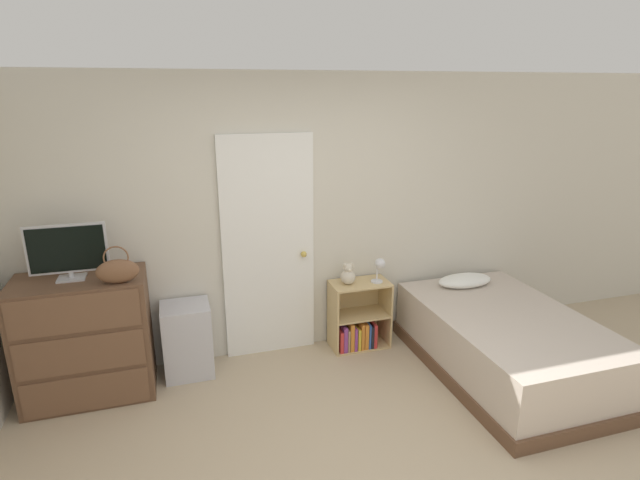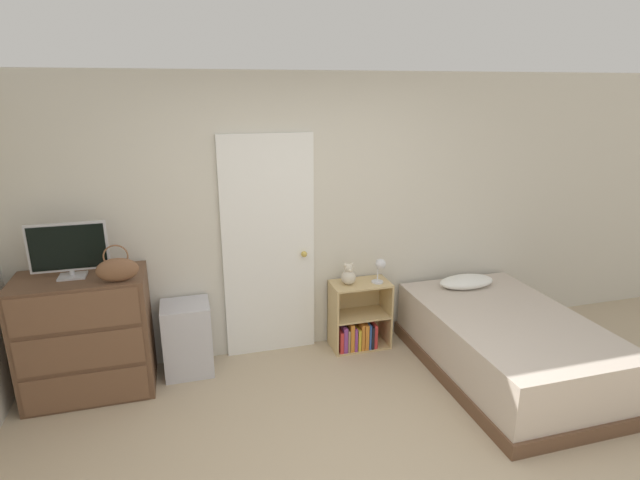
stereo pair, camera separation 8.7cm
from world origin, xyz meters
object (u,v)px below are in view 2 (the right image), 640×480
(desk_lamp, at_px, (380,266))
(bed, at_px, (506,344))
(tv, at_px, (68,249))
(handbag, at_px, (117,269))
(storage_bin, at_px, (187,338))
(dresser, at_px, (87,336))
(bookshelf, at_px, (357,324))
(teddy_bear, at_px, (348,275))

(desk_lamp, distance_m, bed, 1.28)
(tv, bearing_deg, bed, -11.35)
(handbag, xyz_separation_m, storage_bin, (0.46, 0.27, -0.78))
(storage_bin, bearing_deg, desk_lamp, -0.70)
(desk_lamp, bearing_deg, bed, -40.24)
(dresser, xyz_separation_m, storage_bin, (0.77, 0.09, -0.18))
(handbag, xyz_separation_m, desk_lamp, (2.23, 0.25, -0.29))
(bed, bearing_deg, storage_bin, 163.80)
(dresser, distance_m, bed, 3.51)
(storage_bin, height_order, bed, bed)
(dresser, bearing_deg, bed, -11.24)
(desk_lamp, bearing_deg, handbag, -173.64)
(bookshelf, bearing_deg, handbag, -171.89)
(storage_bin, xyz_separation_m, bookshelf, (1.58, 0.02, -0.08))
(dresser, distance_m, desk_lamp, 2.57)
(dresser, xyz_separation_m, handbag, (0.32, -0.18, 0.60))
(tv, bearing_deg, dresser, -21.67)
(teddy_bear, bearing_deg, storage_bin, -179.12)
(dresser, height_order, handbag, handbag)
(handbag, bearing_deg, bed, -9.16)
(bed, bearing_deg, handbag, 170.84)
(bed, bearing_deg, teddy_bear, 146.05)
(tv, relative_size, storage_bin, 0.88)
(storage_bin, relative_size, bookshelf, 0.98)
(storage_bin, height_order, desk_lamp, desk_lamp)
(bed, bearing_deg, desk_lamp, 139.76)
(handbag, bearing_deg, dresser, 150.35)
(handbag, height_order, storage_bin, handbag)
(tv, bearing_deg, bookshelf, 2.29)
(tv, relative_size, bookshelf, 0.87)
(teddy_bear, bearing_deg, dresser, -177.12)
(dresser, height_order, tv, tv)
(storage_bin, bearing_deg, tv, -174.64)
(storage_bin, relative_size, teddy_bear, 3.06)
(teddy_bear, bearing_deg, desk_lamp, -8.57)
(dresser, xyz_separation_m, desk_lamp, (2.55, 0.07, 0.31))
(tv, xyz_separation_m, desk_lamp, (2.59, 0.05, -0.42))
(handbag, xyz_separation_m, teddy_bear, (1.94, 0.29, -0.36))
(teddy_bear, height_order, bed, teddy_bear)
(bookshelf, bearing_deg, desk_lamp, -11.79)
(tv, relative_size, teddy_bear, 2.71)
(dresser, height_order, teddy_bear, dresser)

